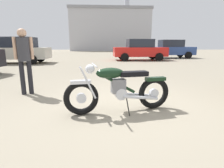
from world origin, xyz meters
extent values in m
plane|color=gray|center=(0.00, 0.00, 0.00)|extent=(80.00, 80.00, 0.00)
torus|color=black|center=(-0.86, -0.54, 0.32)|extent=(0.65, 0.25, 0.64)
cylinder|color=silver|center=(-0.86, -0.54, 0.32)|extent=(0.19, 0.12, 0.18)
torus|color=black|center=(0.54, -0.22, 0.32)|extent=(0.65, 0.25, 0.64)
cylinder|color=silver|center=(0.54, -0.22, 0.32)|extent=(0.19, 0.12, 0.18)
cube|color=silver|center=(-0.86, -0.54, 0.62)|extent=(0.38, 0.20, 0.06)
cube|color=black|center=(0.56, -0.22, 0.61)|extent=(0.42, 0.21, 0.07)
cylinder|color=silver|center=(-0.72, -0.58, 0.60)|extent=(0.29, 0.10, 0.58)
cylinder|color=silver|center=(-0.76, -0.44, 0.60)|extent=(0.29, 0.10, 0.58)
sphere|color=silver|center=(-0.69, -0.50, 0.85)|extent=(0.17, 0.17, 0.17)
cylinder|color=silver|center=(-0.62, -0.48, 0.92)|extent=(0.16, 0.61, 0.03)
cylinder|color=black|center=(-0.22, -0.39, 0.58)|extent=(0.75, 0.22, 0.47)
ellipsoid|color=black|center=(-0.33, -0.42, 0.76)|extent=(0.56, 0.33, 0.20)
cube|color=black|center=(0.11, -0.32, 0.73)|extent=(0.57, 0.31, 0.09)
cube|color=slate|center=(-0.18, -0.38, 0.51)|extent=(0.29, 0.23, 0.26)
cylinder|color=silver|center=(-0.14, -0.38, 0.36)|extent=(0.26, 0.24, 0.22)
cylinder|color=silver|center=(0.25, -0.39, 0.28)|extent=(0.70, 0.21, 0.14)
cylinder|color=silver|center=(0.21, -0.20, 0.28)|extent=(0.70, 0.21, 0.14)
cylinder|color=black|center=(-0.01, -0.52, 0.16)|extent=(0.07, 0.24, 0.33)
cylinder|color=black|center=(-2.41, 0.95, 0.43)|extent=(0.12, 0.12, 0.86)
cylinder|color=black|center=(-2.57, 0.89, 0.43)|extent=(0.12, 0.12, 0.86)
cylinder|color=#333338|center=(-2.49, 0.92, 1.15)|extent=(0.30, 0.30, 0.58)
cylinder|color=tan|center=(-2.31, 0.99, 1.18)|extent=(0.08, 0.08, 0.55)
cylinder|color=tan|center=(-2.67, 0.86, 1.18)|extent=(0.08, 0.08, 0.55)
sphere|color=tan|center=(-2.49, 0.92, 1.55)|extent=(0.22, 0.22, 0.22)
cylinder|color=black|center=(0.88, 10.15, 0.31)|extent=(0.63, 0.24, 0.62)
cylinder|color=black|center=(0.77, 11.86, 0.31)|extent=(0.63, 0.24, 0.62)
cylinder|color=black|center=(3.57, 10.33, 0.31)|extent=(0.63, 0.24, 0.62)
cylinder|color=black|center=(3.46, 12.04, 0.31)|extent=(0.63, 0.24, 0.62)
cube|color=red|center=(2.17, 11.09, 0.67)|extent=(4.30, 2.00, 0.72)
cube|color=#232833|center=(2.17, 11.09, 1.35)|extent=(2.10, 1.69, 0.64)
cylinder|color=black|center=(-5.36, 9.73, 0.32)|extent=(0.65, 0.24, 0.64)
cylinder|color=black|center=(-5.27, 7.97, 0.32)|extent=(0.65, 0.24, 0.64)
cube|color=beige|center=(-6.81, 8.77, 0.69)|extent=(4.79, 2.01, 0.74)
cube|color=#232833|center=(-7.11, 8.75, 1.40)|extent=(3.58, 1.78, 0.68)
cylinder|color=black|center=(6.79, 14.31, 0.31)|extent=(0.63, 0.22, 0.62)
cylinder|color=black|center=(6.85, 12.59, 0.31)|extent=(0.63, 0.22, 0.62)
cylinder|color=black|center=(4.09, 14.22, 0.31)|extent=(0.63, 0.22, 0.62)
cylinder|color=black|center=(4.15, 12.50, 0.31)|extent=(0.63, 0.22, 0.62)
cube|color=#2D4784|center=(5.47, 13.41, 0.67)|extent=(4.26, 1.87, 0.72)
cube|color=#232833|center=(5.47, 13.41, 1.35)|extent=(2.05, 1.63, 0.64)
cube|color=#B2B2B7|center=(-0.22, 37.33, 3.77)|extent=(15.76, 14.10, 7.55)
cube|color=gray|center=(-0.22, 37.33, 7.80)|extent=(16.07, 14.41, 0.50)
camera|label=1|loc=(-0.36, -3.70, 1.28)|focal=28.89mm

